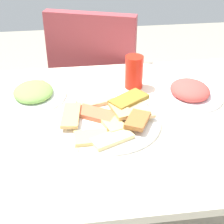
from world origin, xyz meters
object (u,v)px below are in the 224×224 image
object	(u,v)px
dining_table	(114,138)
pide_platter	(109,119)
salad_plate_rice	(190,92)
salad_plate_greens	(34,93)
dining_chair	(98,85)
soda_can	(134,72)

from	to	relation	value
dining_table	pide_platter	bearing A→B (deg)	-127.68
dining_table	salad_plate_rice	size ratio (longest dim) A/B	4.99
salad_plate_greens	salad_plate_rice	xyz separation A→B (m)	(0.55, -0.07, 0.00)
dining_table	pide_platter	distance (m)	0.10
dining_table	pide_platter	xyz separation A→B (m)	(-0.02, -0.02, 0.09)
dining_chair	soda_can	size ratio (longest dim) A/B	7.50
dining_table	salad_plate_greens	size ratio (longest dim) A/B	5.21
salad_plate_rice	soda_can	distance (m)	0.21
salad_plate_rice	salad_plate_greens	bearing A→B (deg)	173.10
salad_plate_greens	soda_can	xyz separation A→B (m)	(0.36, 0.03, 0.04)
soda_can	dining_chair	bearing A→B (deg)	103.58
salad_plate_greens	soda_can	bearing A→B (deg)	4.45
soda_can	salad_plate_greens	bearing A→B (deg)	-175.55
dining_table	soda_can	distance (m)	0.26
pide_platter	salad_plate_rice	xyz separation A→B (m)	(0.30, 0.13, 0.00)
soda_can	pide_platter	bearing A→B (deg)	-118.02
pide_platter	salad_plate_greens	bearing A→B (deg)	141.68
dining_chair	salad_plate_greens	world-z (taller)	dining_chair
dining_chair	salad_plate_greens	bearing A→B (deg)	-120.80
dining_chair	pide_platter	bearing A→B (deg)	-91.65
salad_plate_greens	dining_table	bearing A→B (deg)	-32.90
dining_chair	salad_plate_rice	size ratio (longest dim) A/B	3.86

